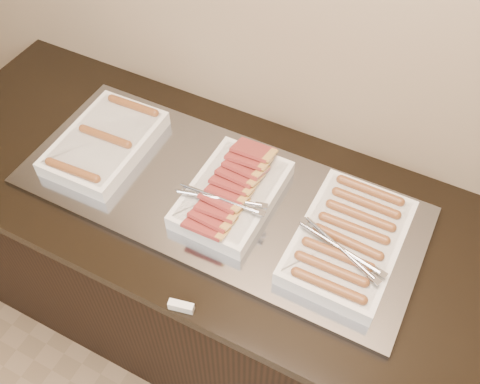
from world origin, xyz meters
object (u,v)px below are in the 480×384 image
at_px(warming_tray, 218,196).
at_px(dish_center, 232,193).
at_px(dish_right, 348,241).
at_px(dish_left, 105,142).
at_px(counter, 228,276).

distance_m(warming_tray, dish_center, 0.07).
bearing_deg(dish_right, dish_left, -179.76).
relative_size(warming_tray, dish_right, 3.00).
height_order(counter, dish_center, dish_center).
height_order(counter, dish_right, dish_right).
relative_size(counter, warming_tray, 1.72).
relative_size(counter, dish_center, 5.50).
height_order(warming_tray, dish_left, dish_left).
bearing_deg(dish_center, dish_left, 179.89).
xyz_separation_m(dish_center, dish_right, (0.35, 0.00, -0.00)).
relative_size(counter, dish_right, 5.14).
height_order(warming_tray, dish_right, dish_right).
bearing_deg(dish_center, dish_right, 0.49).
bearing_deg(dish_left, dish_right, -1.47).
distance_m(dish_center, dish_right, 0.35).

